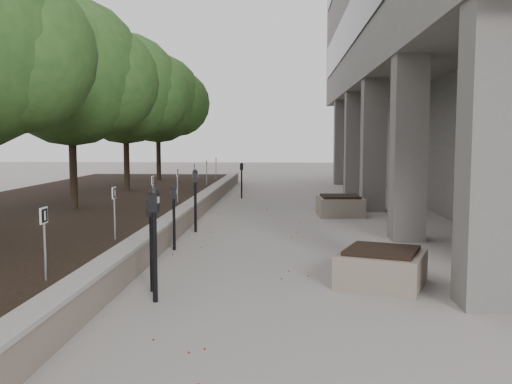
% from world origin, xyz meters
% --- Properties ---
extents(ground, '(90.00, 90.00, 0.00)m').
position_xyz_m(ground, '(0.00, 0.00, 0.00)').
color(ground, gray).
rests_on(ground, ground).
extents(retaining_wall, '(0.39, 26.00, 0.50)m').
position_xyz_m(retaining_wall, '(-1.82, 9.00, 0.25)').
color(retaining_wall, gray).
rests_on(retaining_wall, ground).
extents(planting_bed, '(7.00, 26.00, 0.40)m').
position_xyz_m(planting_bed, '(-5.50, 9.00, 0.20)').
color(planting_bed, black).
rests_on(planting_bed, ground).
extents(crabapple_tree_3, '(4.60, 4.00, 5.44)m').
position_xyz_m(crabapple_tree_3, '(-4.80, 8.00, 3.12)').
color(crabapple_tree_3, '#28501E').
rests_on(crabapple_tree_3, planting_bed).
extents(crabapple_tree_4, '(4.60, 4.00, 5.44)m').
position_xyz_m(crabapple_tree_4, '(-4.80, 13.00, 3.12)').
color(crabapple_tree_4, '#28501E').
rests_on(crabapple_tree_4, planting_bed).
extents(crabapple_tree_5, '(4.60, 4.00, 5.44)m').
position_xyz_m(crabapple_tree_5, '(-4.80, 18.00, 3.12)').
color(crabapple_tree_5, '#28501E').
rests_on(crabapple_tree_5, planting_bed).
extents(parking_sign_2, '(0.04, 0.22, 0.96)m').
position_xyz_m(parking_sign_2, '(-2.35, 0.50, 0.88)').
color(parking_sign_2, black).
rests_on(parking_sign_2, planting_bed).
extents(parking_sign_3, '(0.04, 0.22, 0.96)m').
position_xyz_m(parking_sign_3, '(-2.35, 3.50, 0.88)').
color(parking_sign_3, black).
rests_on(parking_sign_3, planting_bed).
extents(parking_sign_4, '(0.04, 0.22, 0.96)m').
position_xyz_m(parking_sign_4, '(-2.35, 6.50, 0.88)').
color(parking_sign_4, black).
rests_on(parking_sign_4, planting_bed).
extents(parking_sign_5, '(0.04, 0.22, 0.96)m').
position_xyz_m(parking_sign_5, '(-2.35, 9.50, 0.88)').
color(parking_sign_5, black).
rests_on(parking_sign_5, planting_bed).
extents(parking_sign_6, '(0.04, 0.22, 0.96)m').
position_xyz_m(parking_sign_6, '(-2.35, 12.50, 0.88)').
color(parking_sign_6, black).
rests_on(parking_sign_6, planting_bed).
extents(parking_sign_7, '(0.04, 0.22, 0.96)m').
position_xyz_m(parking_sign_7, '(-2.35, 15.50, 0.88)').
color(parking_sign_7, black).
rests_on(parking_sign_7, planting_bed).
extents(parking_sign_8, '(0.04, 0.22, 0.96)m').
position_xyz_m(parking_sign_8, '(-2.35, 18.50, 0.88)').
color(parking_sign_8, black).
rests_on(parking_sign_8, planting_bed).
extents(parking_meter_1, '(0.14, 0.10, 1.40)m').
position_xyz_m(parking_meter_1, '(-1.20, 1.50, 0.70)').
color(parking_meter_1, black).
rests_on(parking_meter_1, ground).
extents(parking_meter_2, '(0.18, 0.14, 1.57)m').
position_xyz_m(parking_meter_2, '(-1.03, 0.97, 0.79)').
color(parking_meter_2, black).
rests_on(parking_meter_2, ground).
extents(parking_meter_3, '(0.13, 0.10, 1.31)m').
position_xyz_m(parking_meter_3, '(-1.48, 4.57, 0.65)').
color(parking_meter_3, black).
rests_on(parking_meter_3, ground).
extents(parking_meter_4, '(0.17, 0.13, 1.50)m').
position_xyz_m(parking_meter_4, '(-1.40, 6.76, 0.75)').
color(parking_meter_4, black).
rests_on(parking_meter_4, ground).
extents(parking_meter_5, '(0.15, 0.12, 1.33)m').
position_xyz_m(parking_meter_5, '(-0.88, 14.30, 0.67)').
color(parking_meter_5, black).
rests_on(parking_meter_5, ground).
extents(planter_front, '(1.56, 1.56, 0.57)m').
position_xyz_m(planter_front, '(2.21, 2.04, 0.28)').
color(planter_front, gray).
rests_on(planter_front, ground).
extents(planter_back, '(1.33, 1.33, 0.59)m').
position_xyz_m(planter_back, '(2.31, 9.84, 0.29)').
color(planter_back, gray).
rests_on(planter_back, ground).
extents(berry_scatter, '(3.30, 14.10, 0.02)m').
position_xyz_m(berry_scatter, '(-0.10, 5.00, 0.01)').
color(berry_scatter, maroon).
rests_on(berry_scatter, ground).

